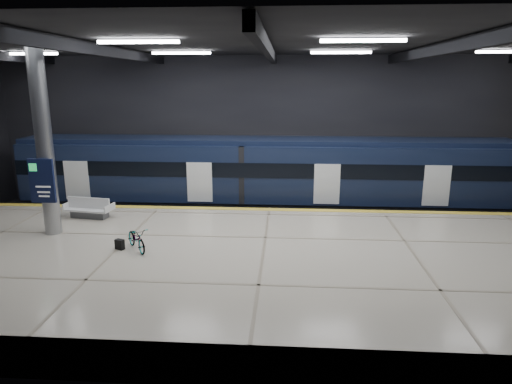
{
  "coord_description": "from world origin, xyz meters",
  "views": [
    {
      "loc": [
        0.73,
        -16.8,
        6.68
      ],
      "look_at": [
        -0.51,
        1.5,
        2.2
      ],
      "focal_mm": 32.0,
      "sensor_mm": 36.0,
      "label": 1
    }
  ],
  "objects": [
    {
      "name": "pannier_bag",
      "position": [
        -4.89,
        -2.53,
        1.28
      ],
      "size": [
        0.35,
        0.28,
        0.35
      ],
      "primitive_type": "cube",
      "rotation": [
        0.0,
        0.0,
        -0.41
      ],
      "color": "black",
      "rests_on": "platform"
    },
    {
      "name": "safety_strip",
      "position": [
        0.0,
        2.75,
        1.11
      ],
      "size": [
        30.0,
        0.4,
        0.01
      ],
      "primitive_type": "cube",
      "color": "yellow",
      "rests_on": "platform"
    },
    {
      "name": "ground",
      "position": [
        0.0,
        0.0,
        0.0
      ],
      "size": [
        30.0,
        30.0,
        0.0
      ],
      "primitive_type": "plane",
      "color": "black",
      "rests_on": "ground"
    },
    {
      "name": "bicycle",
      "position": [
        -4.29,
        -2.53,
        1.5
      ],
      "size": [
        1.35,
        1.54,
        0.8
      ],
      "primitive_type": "imported",
      "rotation": [
        0.0,
        0.0,
        0.65
      ],
      "color": "#99999E",
      "rests_on": "platform"
    },
    {
      "name": "room_shell",
      "position": [
        -0.0,
        0.0,
        5.72
      ],
      "size": [
        30.1,
        16.1,
        8.05
      ],
      "color": "black",
      "rests_on": "ground"
    },
    {
      "name": "platform",
      "position": [
        0.0,
        -2.5,
        0.55
      ],
      "size": [
        30.0,
        11.0,
        1.1
      ],
      "primitive_type": "cube",
      "color": "beige",
      "rests_on": "ground"
    },
    {
      "name": "info_column",
      "position": [
        -8.0,
        -1.03,
        4.46
      ],
      "size": [
        0.9,
        0.78,
        6.9
      ],
      "color": "#9EA0A5",
      "rests_on": "platform"
    },
    {
      "name": "bench",
      "position": [
        -7.48,
        1.02,
        1.4
      ],
      "size": [
        2.06,
        1.1,
        0.87
      ],
      "rotation": [
        0.0,
        0.0,
        -0.15
      ],
      "color": "#595B60",
      "rests_on": "platform"
    },
    {
      "name": "rails",
      "position": [
        0.0,
        5.5,
        0.08
      ],
      "size": [
        30.0,
        1.52,
        0.16
      ],
      "color": "gray",
      "rests_on": "ground"
    },
    {
      "name": "train",
      "position": [
        1.42,
        5.5,
        2.06
      ],
      "size": [
        29.4,
        2.84,
        3.79
      ],
      "color": "black",
      "rests_on": "ground"
    }
  ]
}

